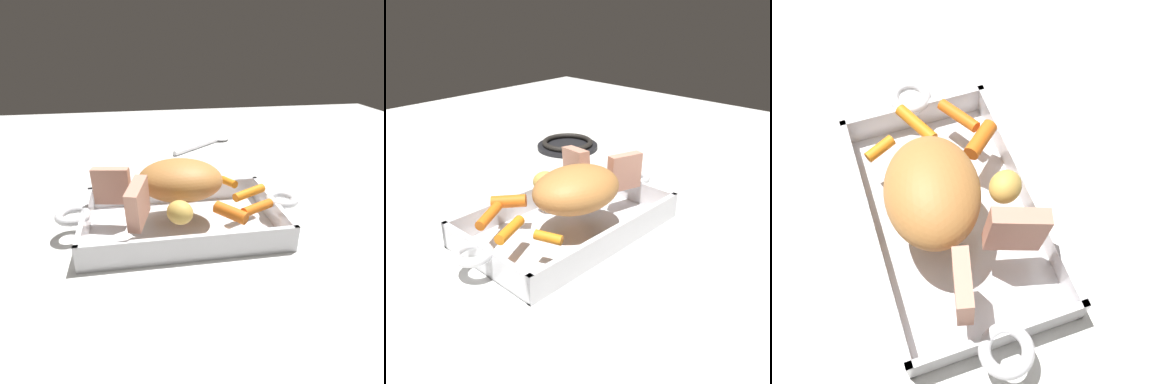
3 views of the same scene
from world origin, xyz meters
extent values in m
plane|color=silver|center=(0.00, 0.00, 0.00)|extent=(2.12, 2.12, 0.00)
cube|color=silver|center=(0.00, 0.00, 0.00)|extent=(0.35, 0.21, 0.01)
cube|color=silver|center=(0.00, 0.10, 0.02)|extent=(0.35, 0.01, 0.05)
cube|color=silver|center=(0.00, -0.10, 0.02)|extent=(0.35, 0.01, 0.05)
cube|color=silver|center=(0.17, 0.00, 0.02)|extent=(0.01, 0.21, 0.05)
cube|color=silver|center=(-0.17, 0.00, 0.02)|extent=(0.01, 0.21, 0.05)
torus|color=silver|center=(0.19, 0.00, 0.04)|extent=(0.06, 0.06, 0.01)
torus|color=silver|center=(-0.19, 0.00, 0.04)|extent=(0.06, 0.06, 0.01)
ellipsoid|color=#BB793D|center=(0.00, 0.02, 0.09)|extent=(0.17, 0.14, 0.07)
cube|color=tan|center=(-0.12, 0.03, 0.08)|extent=(0.07, 0.03, 0.07)
cube|color=tan|center=(-0.08, -0.05, 0.08)|extent=(0.04, 0.08, 0.07)
cylinder|color=orange|center=(0.13, 0.01, 0.06)|extent=(0.07, 0.04, 0.02)
cylinder|color=orange|center=(0.12, -0.05, 0.06)|extent=(0.07, 0.05, 0.02)
cylinder|color=orange|center=(0.10, 0.06, 0.06)|extent=(0.03, 0.04, 0.02)
cylinder|color=orange|center=(0.07, -0.07, 0.06)|extent=(0.06, 0.06, 0.03)
ellipsoid|color=gold|center=(-0.01, -0.07, 0.07)|extent=(0.06, 0.06, 0.04)
cylinder|color=white|center=(0.11, 0.46, 0.01)|extent=(0.17, 0.14, 0.02)
ellipsoid|color=white|center=(0.20, 0.54, 0.01)|extent=(0.08, 0.08, 0.02)
camera|label=1|loc=(-0.07, -0.53, 0.33)|focal=31.41mm
camera|label=2|loc=(0.47, 0.47, 0.38)|focal=40.95mm
camera|label=3|loc=(-0.29, 0.08, 0.57)|focal=44.96mm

